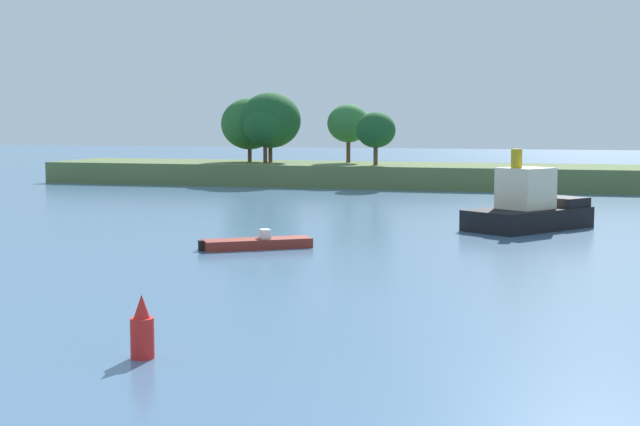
{
  "coord_description": "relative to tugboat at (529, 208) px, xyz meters",
  "views": [
    {
      "loc": [
        21.49,
        -21.15,
        7.01
      ],
      "look_at": [
        5.49,
        34.76,
        1.2
      ],
      "focal_mm": 53.23,
      "sensor_mm": 36.0,
      "label": 1
    }
  ],
  "objects": [
    {
      "name": "small_motorboat",
      "position": [
        -13.6,
        -13.34,
        -1.04
      ],
      "size": [
        5.73,
        4.6,
        1.03
      ],
      "color": "maroon",
      "rests_on": "ground"
    },
    {
      "name": "treeline_island",
      "position": [
        -17.15,
        36.02,
        1.37
      ],
      "size": [
        76.93,
        11.93,
        9.81
      ],
      "color": "#566B3D",
      "rests_on": "ground"
    },
    {
      "name": "channel_buoy_red",
      "position": [
        -8.82,
        -36.57,
        -0.51
      ],
      "size": [
        0.7,
        0.7,
        1.9
      ],
      "color": "red",
      "rests_on": "ground"
    },
    {
      "name": "tugboat",
      "position": [
        0.0,
        0.0,
        0.0
      ],
      "size": [
        8.12,
        9.21,
        5.12
      ],
      "color": "black",
      "rests_on": "ground"
    }
  ]
}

